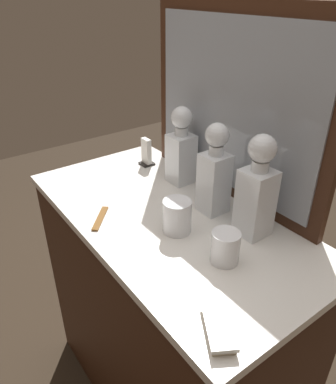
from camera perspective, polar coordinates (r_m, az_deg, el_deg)
dresser at (r=1.48m, az=0.00°, el=-18.76°), size 1.05×0.54×0.93m
dresser_mirror at (r=1.20m, az=10.01°, el=12.89°), size 0.75×0.03×0.61m
crystal_decanter_rear at (r=1.05m, az=13.51°, el=-0.64°), size 0.09×0.09×0.30m
crystal_decanter_left at (r=1.32m, az=2.04°, el=6.09°), size 0.08×0.08×0.28m
crystal_decanter_center at (r=1.14m, az=7.19°, el=2.25°), size 0.08×0.08×0.29m
crystal_tumbler_far_right at (r=1.07m, az=1.42°, el=-3.97°), size 0.08×0.08×0.10m
crystal_tumbler_far_left at (r=0.97m, az=8.86°, el=-8.65°), size 0.08×0.08×0.09m
silver_brush_far_right at (r=0.83m, az=7.84°, el=-20.00°), size 0.14×0.12×0.02m
tortoiseshell_comb at (r=1.16m, az=-10.48°, el=-4.04°), size 0.11×0.10×0.01m
napkin_holder at (r=1.48m, az=-3.36°, el=5.93°), size 0.05×0.05×0.11m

